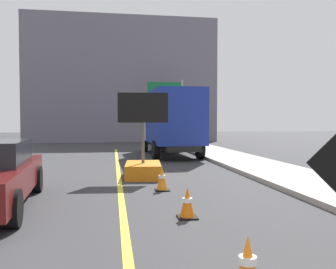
{
  "coord_description": "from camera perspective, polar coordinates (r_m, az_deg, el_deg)",
  "views": [
    {
      "loc": [
        -0.18,
        1.32,
        1.8
      ],
      "look_at": [
        0.77,
        7.42,
        1.56
      ],
      "focal_mm": 37.98,
      "sensor_mm": 36.0,
      "label": 1
    }
  ],
  "objects": [
    {
      "name": "far_building_block",
      "position": [
        34.5,
        -7.5,
        8.09
      ],
      "size": [
        16.4,
        8.48,
        10.72
      ],
      "primitive_type": "cube",
      "color": "slate",
      "rests_on": "ground"
    },
    {
      "name": "traffic_cone_mid_lane",
      "position": [
        6.71,
        3.13,
        -10.88
      ],
      "size": [
        0.36,
        0.36,
        0.58
      ],
      "color": "black",
      "rests_on": "ground"
    },
    {
      "name": "traffic_cone_near_sign",
      "position": [
        4.03,
        12.65,
        -19.73
      ],
      "size": [
        0.36,
        0.36,
        0.61
      ],
      "color": "black",
      "rests_on": "ground"
    },
    {
      "name": "arrow_board_trailer",
      "position": [
        11.44,
        -4.03,
        -4.45
      ],
      "size": [
        1.6,
        1.89,
        2.7
      ],
      "color": "orange",
      "rests_on": "ground"
    },
    {
      "name": "box_truck",
      "position": [
        18.33,
        0.44,
        2.15
      ],
      "size": [
        2.58,
        6.69,
        3.3
      ],
      "color": "black",
      "rests_on": "ground"
    },
    {
      "name": "lane_center_stripe",
      "position": [
        5.02,
        -6.51,
        -18.81
      ],
      "size": [
        0.14,
        36.0,
        0.01
      ],
      "primitive_type": "cube",
      "color": "yellow",
      "rests_on": "ground"
    },
    {
      "name": "highway_guide_sign",
      "position": [
        27.7,
        0.66,
        5.54
      ],
      "size": [
        2.79,
        0.18,
        5.0
      ],
      "color": "gray",
      "rests_on": "ground"
    },
    {
      "name": "traffic_cone_far_lane",
      "position": [
        9.23,
        -0.95,
        -7.1
      ],
      "size": [
        0.36,
        0.36,
        0.63
      ],
      "color": "black",
      "rests_on": "ground"
    }
  ]
}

